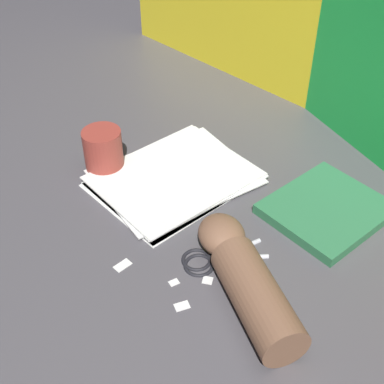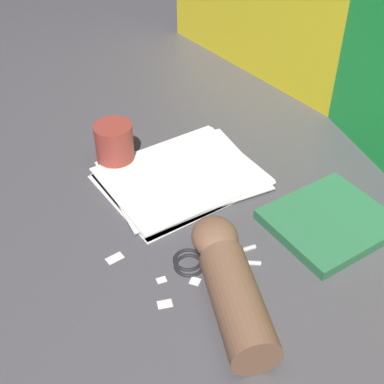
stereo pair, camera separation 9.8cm
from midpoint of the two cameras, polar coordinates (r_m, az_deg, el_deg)
ground_plane at (r=1.04m, az=1.71°, el=-1.94°), size 6.00×6.00×0.00m
backdrop_panel_left at (r=1.38m, az=12.03°, el=17.65°), size 0.86×0.14×0.37m
backdrop_panel_center at (r=1.18m, az=22.09°, el=11.38°), size 0.57×0.12×0.36m
paper_stack at (r=1.10m, az=1.40°, el=1.54°), size 0.27×0.33×0.02m
book_closed at (r=1.04m, az=17.11°, el=-3.14°), size 0.20×0.22×0.02m
scissors at (r=0.94m, az=3.98°, el=-7.37°), size 0.11×0.16×0.01m
hand_forearm at (r=0.86m, az=7.50°, el=-9.87°), size 0.30×0.16×0.08m
paper_scrap_near at (r=0.91m, az=-0.16°, el=-9.51°), size 0.01×0.02×0.00m
paper_scrap_mid at (r=0.95m, az=-5.30°, el=-7.17°), size 0.02×0.03×0.00m
paper_scrap_far at (r=0.88m, az=0.35°, el=-12.01°), size 0.02×0.03×0.00m
paper_scrap_side at (r=0.91m, az=3.47°, el=-9.62°), size 0.02×0.02×0.00m
mug at (r=1.13m, az=-5.81°, el=4.93°), size 0.08×0.08×0.09m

